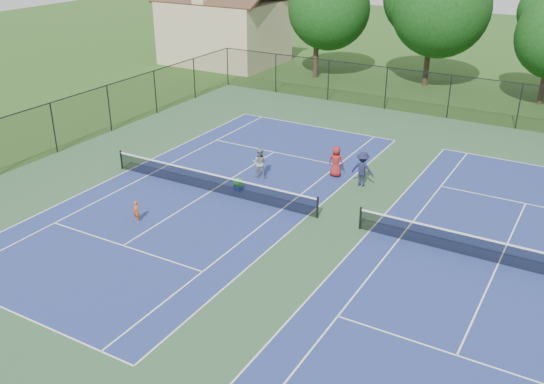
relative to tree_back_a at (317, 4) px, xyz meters
The scene contains 14 objects.
ground 27.95m from the tree_back_a, 61.56° to the right, with size 140.00×140.00×0.00m, color #234716.
court_pad 27.95m from the tree_back_a, 61.56° to the right, with size 36.00×36.00×0.01m, color #325731.
tennis_court_left 25.44m from the tree_back_a, 75.96° to the right, with size 12.00×23.83×1.07m.
tennis_court_right 31.80m from the tree_back_a, 50.19° to the right, with size 12.00×23.83×1.07m.
perimeter_fence 27.65m from the tree_back_a, 61.56° to the right, with size 36.08×36.08×3.02m.
tree_back_a is the anchor object (origin of this frame).
tree_back_b 9.24m from the tree_back_a, 12.53° to the left, with size 7.60×7.60×10.03m.
clapboard_house 10.47m from the tree_back_a, behind, with size 10.80×8.10×7.65m.
child_player 29.35m from the tree_back_a, 80.02° to the right, with size 0.37×0.24×1.00m, color #D94D0E.
instructor 22.96m from the tree_back_a, 71.29° to the right, with size 0.79×0.62×1.63m, color gray.
bystander_b 23.63m from the tree_back_a, 57.80° to the right, with size 1.18×0.68×1.82m, color #1A1B39.
bystander_c 22.43m from the tree_back_a, 60.89° to the right, with size 0.81×0.53×1.67m, color maroon.
ball_crate 25.04m from the tree_back_a, 72.93° to the right, with size 0.41×0.28×0.27m, color navy.
ball_hopper 24.97m from the tree_back_a, 72.93° to the right, with size 0.34×0.27×0.36m, color green.
Camera 1 is at (9.55, -22.52, 12.67)m, focal length 40.00 mm.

